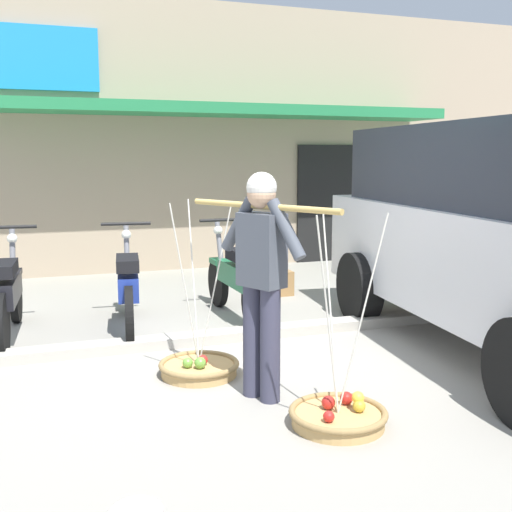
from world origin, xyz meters
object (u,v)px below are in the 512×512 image
fruit_vendor (261,271)px  motorcycle_second_in_row (128,287)px  wooden_crate (274,283)px  fruit_basket_right_side (338,415)px  fruit_basket_left_side (199,367)px  motorcycle_nearest_shop (8,294)px  motorcycle_third_in_row (236,279)px

fruit_vendor → motorcycle_second_in_row: fruit_vendor is taller
motorcycle_second_in_row → wooden_crate: motorcycle_second_in_row is taller
fruit_basket_right_side → fruit_vendor: bearing=116.4°
fruit_basket_right_side → wooden_crate: bearing=74.8°
fruit_basket_left_side → motorcycle_second_in_row: (-0.33, 1.63, 0.38)m
fruit_vendor → motorcycle_nearest_shop: size_ratio=0.93×
motorcycle_third_in_row → fruit_vendor: bearing=-103.2°
fruit_basket_left_side → fruit_basket_right_side: bearing=-63.6°
motorcycle_nearest_shop → wooden_crate: size_ratio=4.14×
fruit_vendor → motorcycle_third_in_row: bearing=76.8°
motorcycle_second_in_row → wooden_crate: size_ratio=4.12×
motorcycle_third_in_row → motorcycle_second_in_row: bearing=-178.1°
fruit_vendor → fruit_basket_right_side: fruit_vendor is taller
motorcycle_nearest_shop → motorcycle_third_in_row: (2.37, -0.03, 0.00)m
motorcycle_second_in_row → wooden_crate: 2.33m
fruit_basket_left_side → motorcycle_third_in_row: size_ratio=0.80×
motorcycle_nearest_shop → motorcycle_second_in_row: bearing=-3.3°
fruit_basket_right_side → wooden_crate: fruit_basket_right_side is taller
fruit_basket_right_side → motorcycle_second_in_row: 3.10m
fruit_basket_left_side → motorcycle_nearest_shop: 2.30m
fruit_basket_right_side → wooden_crate: size_ratio=3.30×
fruit_basket_left_side → motorcycle_second_in_row: size_ratio=0.80×
fruit_vendor → motorcycle_third_in_row: 2.43m
fruit_basket_right_side → motorcycle_third_in_row: bearing=85.7°
motorcycle_second_in_row → fruit_vendor: bearing=-74.0°
fruit_vendor → fruit_basket_right_side: size_ratio=1.17×
motorcycle_second_in_row → motorcycle_third_in_row: same height
fruit_basket_right_side → motorcycle_second_in_row: fruit_basket_right_side is taller
motorcycle_nearest_shop → motorcycle_third_in_row: size_ratio=1.00×
motorcycle_third_in_row → wooden_crate: 1.37m
motorcycle_nearest_shop → fruit_basket_left_side: bearing=-48.5°
fruit_basket_left_side → wooden_crate: 3.20m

